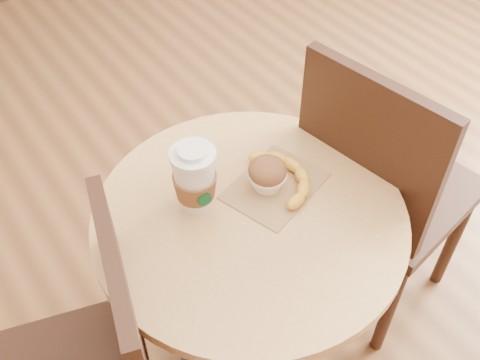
{
  "coord_description": "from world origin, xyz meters",
  "views": [
    {
      "loc": [
        -0.6,
        -0.6,
        1.77
      ],
      "look_at": [
        -0.08,
        0.13,
        0.83
      ],
      "focal_mm": 42.0,
      "sensor_mm": 36.0,
      "label": 1
    }
  ],
  "objects_px": {
    "chair_right": "(380,187)",
    "cafe_table": "(249,262)",
    "muffin": "(267,174)",
    "banana": "(285,174)",
    "coffee_cup": "(195,180)"
  },
  "relations": [
    {
      "from": "coffee_cup",
      "to": "muffin",
      "type": "bearing_deg",
      "value": -11.29
    },
    {
      "from": "cafe_table",
      "to": "chair_right",
      "type": "height_order",
      "value": "chair_right"
    },
    {
      "from": "cafe_table",
      "to": "banana",
      "type": "xyz_separation_m",
      "value": [
        0.14,
        0.04,
        0.22
      ]
    },
    {
      "from": "cafe_table",
      "to": "muffin",
      "type": "height_order",
      "value": "muffin"
    },
    {
      "from": "cafe_table",
      "to": "coffee_cup",
      "type": "relative_size",
      "value": 4.25
    },
    {
      "from": "banana",
      "to": "coffee_cup",
      "type": "bearing_deg",
      "value": 176.12
    },
    {
      "from": "chair_right",
      "to": "coffee_cup",
      "type": "distance_m",
      "value": 0.63
    },
    {
      "from": "coffee_cup",
      "to": "banana",
      "type": "bearing_deg",
      "value": -8.11
    },
    {
      "from": "chair_right",
      "to": "banana",
      "type": "relative_size",
      "value": 4.37
    },
    {
      "from": "chair_right",
      "to": "cafe_table",
      "type": "bearing_deg",
      "value": 79.21
    },
    {
      "from": "cafe_table",
      "to": "muffin",
      "type": "bearing_deg",
      "value": 27.55
    },
    {
      "from": "chair_right",
      "to": "banana",
      "type": "height_order",
      "value": "chair_right"
    },
    {
      "from": "cafe_table",
      "to": "chair_right",
      "type": "distance_m",
      "value": 0.47
    },
    {
      "from": "banana",
      "to": "chair_right",
      "type": "bearing_deg",
      "value": 3.04
    },
    {
      "from": "chair_right",
      "to": "banana",
      "type": "distance_m",
      "value": 0.4
    }
  ]
}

